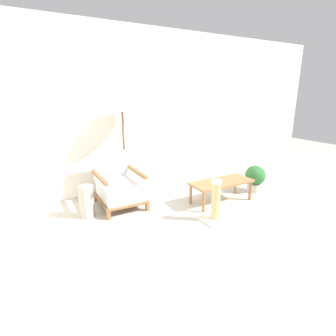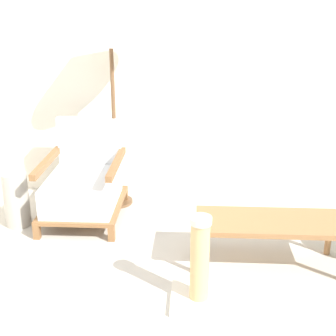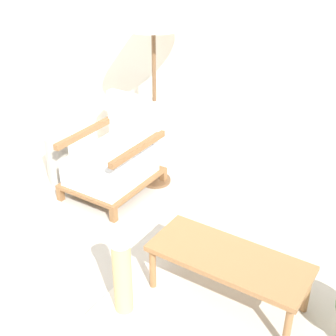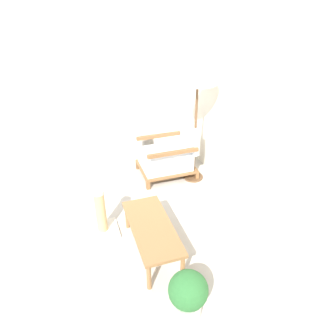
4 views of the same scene
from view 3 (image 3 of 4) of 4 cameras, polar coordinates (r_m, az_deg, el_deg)
The scene contains 6 objects.
wall_back at distance 3.83m, azimuth 8.17°, elevation 15.87°, with size 8.00×0.06×2.70m.
armchair at distance 4.09m, azimuth -6.52°, elevation 1.04°, with size 0.63×0.78×0.79m.
floor_lamp at distance 3.79m, azimuth -1.82°, elevation 18.27°, with size 0.50×0.50×1.71m.
coffee_table at distance 2.97m, azimuth 7.42°, elevation -11.22°, with size 1.00×0.41×0.34m.
vase at distance 4.33m, azimuth -13.28°, elevation 0.98°, with size 0.20×0.20×0.45m, color #9E998E.
scratching_post at distance 2.93m, azimuth -5.50°, elevation -14.13°, with size 0.34×0.34×0.57m.
Camera 3 is at (1.56, -1.24, 2.21)m, focal length 50.00 mm.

